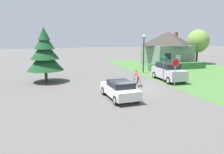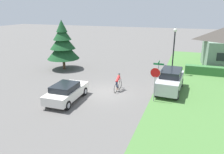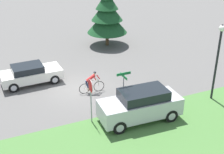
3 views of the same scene
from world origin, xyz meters
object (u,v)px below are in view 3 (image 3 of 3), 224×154
street_lamp (218,51)px  conifer_tall_near (107,14)px  cyclist (91,83)px  street_name_sign (123,86)px  sedan_left_lane (31,74)px  stop_sign (91,92)px  parked_suv_right (141,105)px

street_lamp → conifer_tall_near: size_ratio=0.88×
conifer_tall_near → cyclist: bearing=-29.6°
cyclist → conifer_tall_near: size_ratio=0.31×
cyclist → street_name_sign: (3.36, 0.79, 1.18)m
cyclist → street_lamp: 8.53m
sedan_left_lane → stop_sign: bearing=-72.6°
sedan_left_lane → street_name_sign: 7.87m
sedan_left_lane → conifer_tall_near: 10.20m
street_lamp → conifer_tall_near: (-12.54, -2.22, -0.33)m
street_lamp → conifer_tall_near: conifer_tall_near is taller
sedan_left_lane → parked_suv_right: (7.47, 4.97, 0.24)m
street_name_sign → sedan_left_lane: bearing=-146.1°
parked_suv_right → stop_sign: stop_sign is taller
sedan_left_lane → conifer_tall_near: size_ratio=0.75×
sedan_left_lane → parked_suv_right: 8.98m
parked_suv_right → street_lamp: street_lamp is taller
parked_suv_right → street_name_sign: bearing=124.8°
cyclist → stop_sign: stop_sign is taller
conifer_tall_near → parked_suv_right: bearing=-14.8°
street_lamp → conifer_tall_near: bearing=-170.0°
parked_suv_right → stop_sign: bearing=163.4°
sedan_left_lane → street_lamp: 13.04m
stop_sign → conifer_tall_near: size_ratio=0.47×
conifer_tall_near → sedan_left_lane: bearing=-57.2°
sedan_left_lane → street_lamp: (7.15, 10.58, 2.62)m
cyclist → conifer_tall_near: 10.01m
sedan_left_lane → street_name_sign: (6.46, 4.34, 1.17)m
sedan_left_lane → parked_suv_right: size_ratio=0.89×
parked_suv_right → conifer_tall_near: conifer_tall_near is taller
stop_sign → street_name_sign: 2.08m
street_lamp → parked_suv_right: bearing=-86.8°
sedan_left_lane → street_name_sign: street_name_sign is taller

